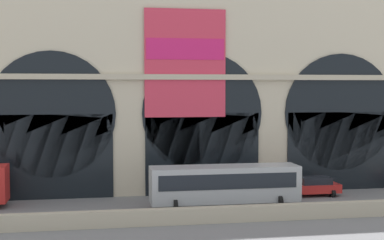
{
  "coord_description": "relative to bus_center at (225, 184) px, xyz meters",
  "views": [
    {
      "loc": [
        -8.66,
        -39.72,
        8.88
      ],
      "look_at": [
        -0.89,
        5.0,
        6.19
      ],
      "focal_mm": 51.59,
      "sensor_mm": 36.0,
      "label": 1
    }
  ],
  "objects": [
    {
      "name": "bus_center",
      "position": [
        0.0,
        0.0,
        0.0
      ],
      "size": [
        11.0,
        3.25,
        3.1
      ],
      "color": "#ADB2B7",
      "rests_on": "ground"
    },
    {
      "name": "car_mideast",
      "position": [
        8.16,
        3.13,
        -0.98
      ],
      "size": [
        4.4,
        2.22,
        1.55
      ],
      "color": "red",
      "rests_on": "ground"
    },
    {
      "name": "quay_parapet_wall",
      "position": [
        -0.61,
        -4.24,
        -1.26
      ],
      "size": [
        90.0,
        0.7,
        1.05
      ],
      "primitive_type": "cube",
      "color": "#B2A891",
      "rests_on": "ground"
    },
    {
      "name": "station_building",
      "position": [
        -0.59,
        8.2,
        8.93
      ],
      "size": [
        51.01,
        5.81,
        21.97
      ],
      "color": "beige",
      "rests_on": "ground"
    },
    {
      "name": "ground_plane",
      "position": [
        -0.61,
        0.5,
        -1.78
      ],
      "size": [
        200.0,
        200.0,
        0.0
      ],
      "primitive_type": "plane",
      "color": "slate"
    }
  ]
}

